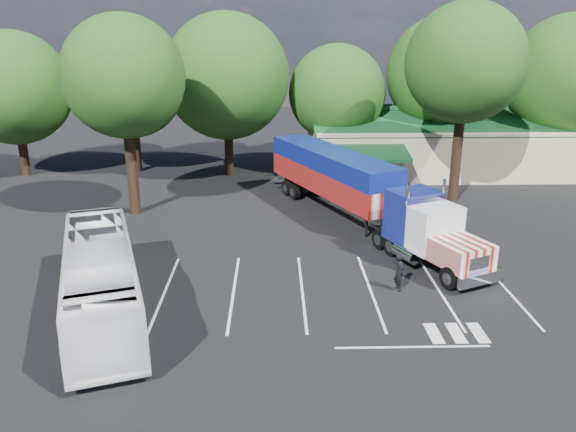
{
  "coord_description": "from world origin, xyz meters",
  "views": [
    {
      "loc": [
        -1.27,
        -29.72,
        11.58
      ],
      "look_at": [
        -0.53,
        -0.92,
        2.0
      ],
      "focal_mm": 35.0,
      "sensor_mm": 36.0,
      "label": 1
    }
  ],
  "objects_px": {
    "bicycle": "(385,222)",
    "tour_bus": "(101,279)",
    "silver_sedan": "(438,173)",
    "semi_truck": "(353,185)",
    "woman": "(399,272)"
  },
  "relations": [
    {
      "from": "semi_truck",
      "to": "woman",
      "type": "height_order",
      "value": "semi_truck"
    },
    {
      "from": "woman",
      "to": "bicycle",
      "type": "relative_size",
      "value": 1.08
    },
    {
      "from": "bicycle",
      "to": "tour_bus",
      "type": "bearing_deg",
      "value": -169.72
    },
    {
      "from": "semi_truck",
      "to": "tour_bus",
      "type": "distance_m",
      "value": 17.02
    },
    {
      "from": "woman",
      "to": "bicycle",
      "type": "xyz_separation_m",
      "value": [
        1.0,
        8.45,
        -0.47
      ]
    },
    {
      "from": "tour_bus",
      "to": "woman",
      "type": "bearing_deg",
      "value": -8.95
    },
    {
      "from": "silver_sedan",
      "to": "woman",
      "type": "bearing_deg",
      "value": 141.25
    },
    {
      "from": "semi_truck",
      "to": "tour_bus",
      "type": "relative_size",
      "value": 1.66
    },
    {
      "from": "woman",
      "to": "silver_sedan",
      "type": "relative_size",
      "value": 0.47
    },
    {
      "from": "woman",
      "to": "silver_sedan",
      "type": "bearing_deg",
      "value": -33.39
    },
    {
      "from": "bicycle",
      "to": "woman",
      "type": "bearing_deg",
      "value": -123.0
    },
    {
      "from": "tour_bus",
      "to": "bicycle",
      "type": "bearing_deg",
      "value": 18.9
    },
    {
      "from": "tour_bus",
      "to": "silver_sedan",
      "type": "bearing_deg",
      "value": 29.25
    },
    {
      "from": "semi_truck",
      "to": "silver_sedan",
      "type": "height_order",
      "value": "semi_truck"
    },
    {
      "from": "bicycle",
      "to": "tour_bus",
      "type": "distance_m",
      "value": 17.59
    }
  ]
}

